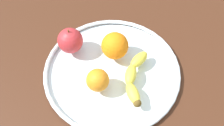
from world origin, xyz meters
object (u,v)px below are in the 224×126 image
Objects in this scene: banana at (134,77)px; orange_center at (113,46)px; apple at (70,41)px; orange_front_left at (98,80)px; fruit_bowl at (112,71)px.

banana is 2.40× the size of orange_center.
orange_center is (0.09, 12.63, 0.19)cm from apple.
apple is at bearing -138.79° from orange_front_left.
banana is (2.62, 6.63, 2.44)cm from fruit_bowl.
apple reaches higher than orange_front_left.
orange_front_left is at bearing 41.21° from apple.
fruit_bowl is 7.88cm from orange_front_left.
fruit_bowl is 4.73× the size of apple.
orange_center is at bearing 168.12° from orange_front_left.
banana is 3.03× the size of orange_front_left.
banana is 2.27× the size of apple.
orange_center reaches higher than fruit_bowl.
orange_center is (-8.04, -7.11, 2.39)cm from banana.
banana is 21.47cm from apple.
apple is 1.05× the size of orange_center.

